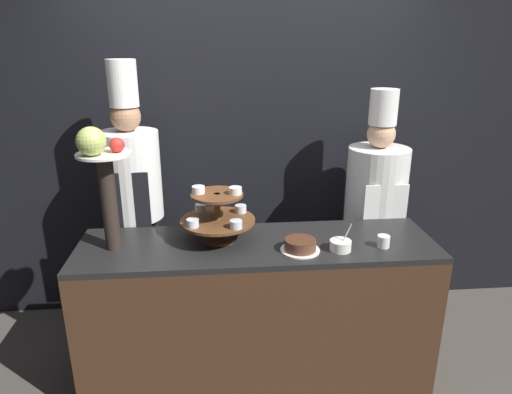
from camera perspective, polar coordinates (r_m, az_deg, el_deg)
wall_back at (r=3.40m, az=-1.20°, el=8.07°), size 10.00×0.06×2.80m
buffet_counter at (r=2.91m, az=0.18°, el=-13.98°), size 2.10×0.60×0.92m
tiered_stand at (r=2.66m, az=-4.83°, el=-2.16°), size 0.44×0.44×0.33m
fruit_pedestal at (r=2.58m, az=-18.70°, el=3.31°), size 0.29×0.29×0.71m
cake_round at (r=2.59m, az=5.55°, el=-6.04°), size 0.22×0.22×0.07m
cup_white at (r=2.72m, az=15.64°, el=-5.36°), size 0.07×0.07×0.07m
serving_bowl_near at (r=2.63m, az=10.52°, el=-5.95°), size 0.12×0.12×0.16m
chef_left at (r=3.15m, az=-15.09°, el=-0.19°), size 0.39×0.39×1.94m
chef_center_left at (r=3.33m, az=14.62°, el=-1.09°), size 0.42×0.42×1.75m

